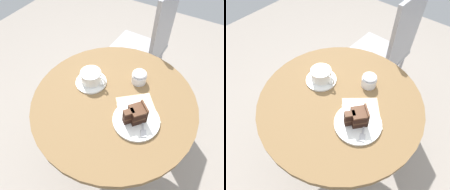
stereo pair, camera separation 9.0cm
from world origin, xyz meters
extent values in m
cube|color=gray|center=(0.00, 0.00, -0.01)|extent=(4.40, 4.40, 0.01)
cylinder|color=brown|center=(0.00, 0.00, 0.68)|extent=(0.77, 0.77, 0.03)
cylinder|color=#B7B7BC|center=(0.00, 0.00, 0.34)|extent=(0.07, 0.07, 0.65)
cylinder|color=#B7B7BC|center=(0.00, 0.00, 0.01)|extent=(0.35, 0.35, 0.02)
cylinder|color=white|center=(-0.15, 0.03, 0.71)|extent=(0.15, 0.15, 0.01)
cylinder|color=white|center=(-0.15, 0.03, 0.74)|extent=(0.10, 0.10, 0.06)
cylinder|color=beige|center=(-0.15, 0.03, 0.77)|extent=(0.09, 0.09, 0.00)
torus|color=white|center=(-0.09, 0.03, 0.74)|extent=(0.05, 0.01, 0.05)
cube|color=#B7B7BC|center=(-0.19, 0.02, 0.71)|extent=(0.03, 0.09, 0.00)
ellipsoid|color=#B7B7BC|center=(-0.20, 0.07, 0.71)|extent=(0.02, 0.02, 0.00)
cylinder|color=white|center=(0.14, -0.06, 0.71)|extent=(0.20, 0.20, 0.01)
cube|color=black|center=(0.14, -0.05, 0.73)|extent=(0.09, 0.09, 0.03)
cube|color=black|center=(0.11, -0.08, 0.73)|extent=(0.05, 0.05, 0.03)
cube|color=#4C2B19|center=(0.14, -0.05, 0.75)|extent=(0.09, 0.09, 0.01)
cube|color=#4C2B19|center=(0.11, -0.08, 0.75)|extent=(0.05, 0.05, 0.01)
cube|color=black|center=(0.14, -0.05, 0.77)|extent=(0.09, 0.09, 0.03)
cube|color=black|center=(0.11, -0.08, 0.77)|extent=(0.05, 0.05, 0.03)
cube|color=#4C2B19|center=(0.14, -0.05, 0.78)|extent=(0.09, 0.09, 0.01)
cube|color=#4C2B19|center=(0.11, -0.08, 0.78)|extent=(0.05, 0.05, 0.01)
cube|color=#4C2B19|center=(0.16, -0.03, 0.76)|extent=(0.05, 0.05, 0.08)
cube|color=#B7B7BC|center=(0.16, -0.04, 0.72)|extent=(0.06, 0.10, 0.00)
cube|color=#B7B7BC|center=(0.20, -0.10, 0.72)|extent=(0.04, 0.04, 0.00)
cube|color=beige|center=(0.12, 0.00, 0.70)|extent=(0.23, 0.23, 0.00)
cube|color=beige|center=(0.13, -0.02, 0.70)|extent=(0.21, 0.21, 0.00)
cylinder|color=#9E9EA3|center=(-0.34, 0.80, 0.23)|extent=(0.02, 0.02, 0.45)
cylinder|color=#9E9EA3|center=(-0.34, 0.48, 0.23)|extent=(0.02, 0.02, 0.45)
cylinder|color=#9E9EA3|center=(-0.02, 0.80, 0.23)|extent=(0.02, 0.02, 0.45)
cylinder|color=#9E9EA3|center=(-0.02, 0.48, 0.23)|extent=(0.02, 0.02, 0.45)
cube|color=#9E9EA3|center=(-0.18, 0.64, 0.46)|extent=(0.38, 0.38, 0.02)
cube|color=#9E9EA3|center=(-0.01, 0.64, 0.72)|extent=(0.03, 0.36, 0.50)
cylinder|color=white|center=(0.05, 0.16, 0.73)|extent=(0.07, 0.07, 0.05)
ellipsoid|color=white|center=(0.05, 0.16, 0.76)|extent=(0.07, 0.07, 0.02)
camera|label=1|loc=(0.28, -0.49, 1.45)|focal=32.00mm
camera|label=2|loc=(0.35, -0.44, 1.45)|focal=32.00mm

